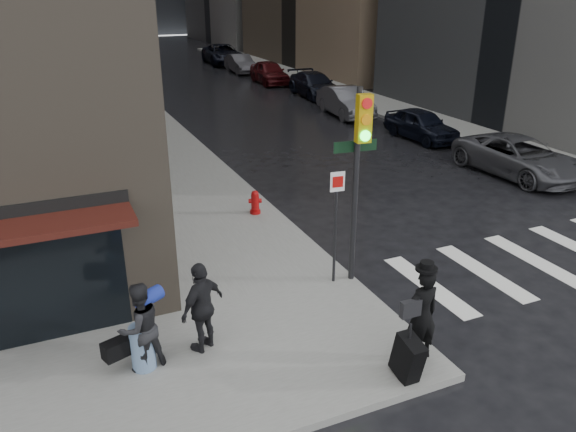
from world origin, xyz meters
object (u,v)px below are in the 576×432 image
(parked_car_6, at_px, (223,54))
(traffic_light, at_px, (357,162))
(parked_car_4, at_px, (269,72))
(parked_car_2, at_px, (345,102))
(fire_hydrant, at_px, (255,203))
(man_greycoat, at_px, (202,307))
(parked_car_3, at_px, (314,85))
(man_overcoat, at_px, (419,322))
(man_jeans, at_px, (140,327))
(parked_car_5, at_px, (241,64))
(parked_car_0, at_px, (519,157))
(parked_car_1, at_px, (421,124))

(parked_car_6, bearing_deg, traffic_light, -99.44)
(traffic_light, relative_size, parked_car_4, 0.97)
(parked_car_2, bearing_deg, parked_car_4, 93.49)
(fire_hydrant, bearing_deg, man_greycoat, -118.79)
(parked_car_3, bearing_deg, man_overcoat, -109.66)
(man_greycoat, bearing_deg, parked_car_6, -140.61)
(man_jeans, height_order, parked_car_5, man_jeans)
(traffic_light, height_order, parked_car_3, traffic_light)
(parked_car_3, distance_m, parked_car_6, 16.77)
(man_greycoat, height_order, parked_car_5, man_greycoat)
(parked_car_0, bearing_deg, parked_car_5, 88.74)
(man_greycoat, bearing_deg, traffic_light, 164.39)
(man_greycoat, distance_m, parked_car_4, 30.85)
(man_greycoat, xyz_separation_m, parked_car_2, (12.43, 16.95, -0.29))
(parked_car_4, height_order, parked_car_6, parked_car_6)
(parked_car_2, distance_m, parked_car_3, 5.67)
(parked_car_1, relative_size, parked_car_6, 0.67)
(parked_car_0, bearing_deg, man_greycoat, -159.17)
(man_greycoat, height_order, parked_car_6, man_greycoat)
(man_overcoat, distance_m, man_jeans, 4.81)
(parked_car_4, distance_m, parked_car_6, 11.18)
(traffic_light, height_order, parked_car_5, traffic_light)
(parked_car_1, bearing_deg, parked_car_5, 89.06)
(parked_car_1, bearing_deg, fire_hydrant, -153.22)
(man_overcoat, xyz_separation_m, parked_car_0, (9.93, 7.69, -0.28))
(man_jeans, bearing_deg, traffic_light, 174.99)
(man_overcoat, xyz_separation_m, traffic_light, (0.44, 3.05, 1.98))
(traffic_light, xyz_separation_m, parked_car_5, (8.77, 32.58, -2.26))
(parked_car_0, height_order, parked_car_3, parked_car_3)
(parked_car_4, bearing_deg, man_greycoat, -110.74)
(parked_car_2, height_order, parked_car_6, parked_car_6)
(man_overcoat, bearing_deg, parked_car_1, -126.34)
(man_jeans, xyz_separation_m, parked_car_1, (14.26, 11.49, -0.31))
(parked_car_4, xyz_separation_m, parked_car_6, (0.21, 11.17, 0.06))
(parked_car_0, distance_m, parked_car_3, 16.76)
(traffic_light, bearing_deg, parked_car_1, 53.26)
(parked_car_1, bearing_deg, man_greycoat, -141.54)
(parked_car_3, bearing_deg, man_jeans, -119.95)
(man_greycoat, bearing_deg, parked_car_5, -142.85)
(parked_car_6, bearing_deg, man_overcoat, -99.05)
(man_greycoat, xyz_separation_m, parked_car_5, (12.53, 33.71, -0.33))
(parked_car_5, height_order, parked_car_6, parked_car_6)
(man_overcoat, height_order, man_jeans, man_overcoat)
(man_greycoat, xyz_separation_m, parked_car_1, (13.12, 11.37, -0.35))
(man_jeans, xyz_separation_m, traffic_light, (4.90, 1.26, 1.98))
(man_greycoat, distance_m, parked_car_5, 35.97)
(man_greycoat, relative_size, traffic_light, 0.40)
(traffic_light, height_order, parked_car_1, traffic_light)
(traffic_light, bearing_deg, man_jeans, -159.82)
(parked_car_5, bearing_deg, fire_hydrant, -107.28)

